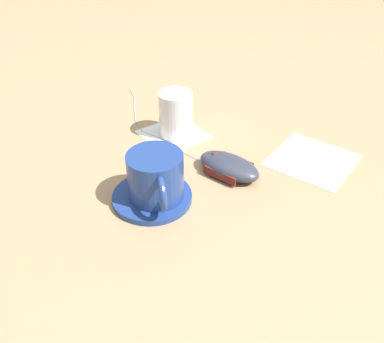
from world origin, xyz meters
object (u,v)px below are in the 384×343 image
Objects in this scene: saucer at (152,197)px; drinking_glass at (176,114)px; coffee_cup at (156,177)px; computer_mouse at (229,166)px.

saucer is 0.21m from drinking_glass.
coffee_cup is 1.27× the size of drinking_glass.
computer_mouse reaches higher than saucer.
coffee_cup is 0.21m from drinking_glass.
saucer is 1.15× the size of coffee_cup.
computer_mouse is at bearing -107.27° from saucer.
computer_mouse is (-0.04, -0.14, 0.01)m from saucer.
saucer is at bearing 23.71° from coffee_cup.
coffee_cup reaches higher than saucer.
drinking_glass reaches higher than saucer.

